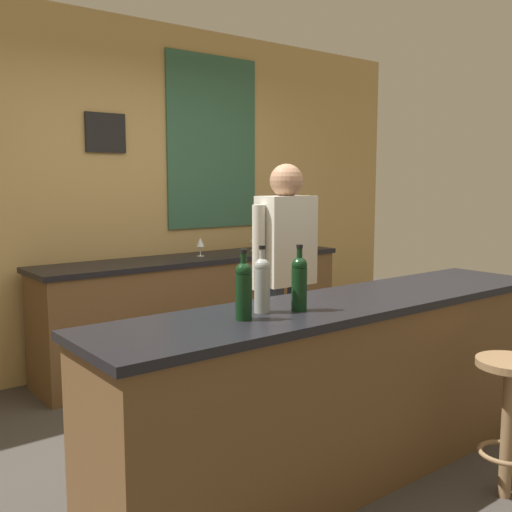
# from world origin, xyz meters

# --- Properties ---
(ground_plane) EXTENTS (10.00, 10.00, 0.00)m
(ground_plane) POSITION_xyz_m (0.00, 0.00, 0.00)
(ground_plane) COLOR #423D38
(back_wall) EXTENTS (6.00, 0.09, 2.80)m
(back_wall) POSITION_xyz_m (0.01, 2.03, 1.42)
(back_wall) COLOR tan
(back_wall) RESTS_ON ground_plane
(bar_counter) EXTENTS (2.77, 0.60, 0.92)m
(bar_counter) POSITION_xyz_m (0.00, -0.40, 0.46)
(bar_counter) COLOR brown
(bar_counter) RESTS_ON ground_plane
(side_counter) EXTENTS (2.66, 0.56, 0.90)m
(side_counter) POSITION_xyz_m (0.40, 1.65, 0.45)
(side_counter) COLOR brown
(side_counter) RESTS_ON ground_plane
(bartender) EXTENTS (0.52, 0.21, 1.62)m
(bartender) POSITION_xyz_m (0.28, 0.39, 0.94)
(bartender) COLOR #384766
(bartender) RESTS_ON ground_plane
(bar_stool) EXTENTS (0.32, 0.32, 0.68)m
(bar_stool) POSITION_xyz_m (0.44, -1.04, 0.46)
(bar_stool) COLOR olive
(bar_stool) RESTS_ON ground_plane
(wine_bottle_a) EXTENTS (0.07, 0.07, 0.31)m
(wine_bottle_a) POSITION_xyz_m (-0.67, -0.43, 1.06)
(wine_bottle_a) COLOR black
(wine_bottle_a) RESTS_ON bar_counter
(wine_bottle_b) EXTENTS (0.07, 0.07, 0.31)m
(wine_bottle_b) POSITION_xyz_m (-0.52, -0.36, 1.06)
(wine_bottle_b) COLOR #999E99
(wine_bottle_b) RESTS_ON bar_counter
(wine_bottle_c) EXTENTS (0.07, 0.07, 0.31)m
(wine_bottle_c) POSITION_xyz_m (-0.36, -0.44, 1.06)
(wine_bottle_c) COLOR black
(wine_bottle_c) RESTS_ON bar_counter
(wine_glass_a) EXTENTS (0.07, 0.07, 0.16)m
(wine_glass_a) POSITION_xyz_m (0.44, 1.65, 1.01)
(wine_glass_a) COLOR silver
(wine_glass_a) RESTS_ON side_counter
(wine_glass_b) EXTENTS (0.07, 0.07, 0.16)m
(wine_glass_b) POSITION_xyz_m (1.02, 1.68, 1.01)
(wine_glass_b) COLOR silver
(wine_glass_b) RESTS_ON side_counter
(coffee_mug) EXTENTS (0.12, 0.08, 0.09)m
(coffee_mug) POSITION_xyz_m (1.63, 1.72, 0.95)
(coffee_mug) COLOR #336699
(coffee_mug) RESTS_ON side_counter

